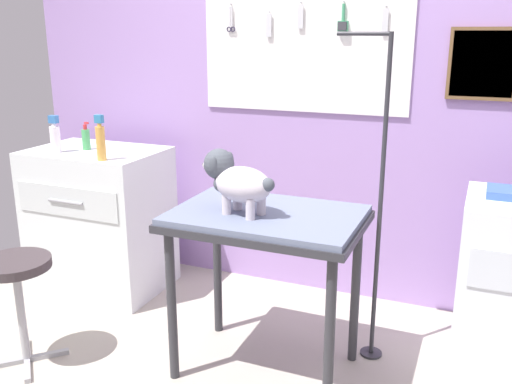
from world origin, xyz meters
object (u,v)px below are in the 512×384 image
Objects in this scene: stool at (17,279)px; pump_bottle_white at (55,137)px; dog at (236,180)px; counter_left at (100,219)px; grooming_arm at (378,217)px; grooming_table at (266,231)px.

stool is 2.49× the size of pump_bottle_white.
dog is 0.70× the size of stool.
counter_left reaches higher than stool.
dog is 1.41m from pump_bottle_white.
grooming_arm is 1.75m from stool.
counter_left is at bearing 174.86° from grooming_arm.
pump_bottle_white is at bearing -138.11° from counter_left.
grooming_table is at bearing -12.55° from pump_bottle_white.
grooming_table is 0.97× the size of counter_left.
stool is at bearing -160.65° from dog.
grooming_table is 1.54m from pump_bottle_white.
dog reaches higher than counter_left.
grooming_arm is 1.79m from counter_left.
counter_left is at bearing 160.14° from grooming_table.
grooming_table is 0.55× the size of grooming_arm.
stool is (0.19, -0.88, 0.00)m from counter_left.
grooming_table is at bearing 20.10° from stool.
grooming_table is at bearing -144.51° from grooming_arm.
grooming_arm is 1.78× the size of counter_left.
grooming_table is 0.28m from dog.
dog is 1.40m from counter_left.
counter_left is 0.58m from pump_bottle_white.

